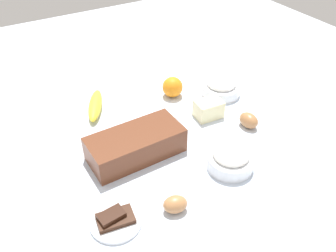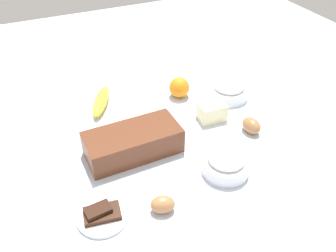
{
  "view_description": "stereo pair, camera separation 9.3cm",
  "coord_description": "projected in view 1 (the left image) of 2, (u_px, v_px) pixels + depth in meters",
  "views": [
    {
      "loc": [
        0.44,
        0.76,
        0.72
      ],
      "look_at": [
        0.0,
        0.0,
        0.04
      ],
      "focal_mm": 37.98,
      "sensor_mm": 36.0,
      "label": 1
    },
    {
      "loc": [
        0.36,
        0.8,
        0.72
      ],
      "look_at": [
        0.0,
        0.0,
        0.04
      ],
      "focal_mm": 37.98,
      "sensor_mm": 36.0,
      "label": 2
    }
  ],
  "objects": [
    {
      "name": "ground_plane",
      "position": [
        168.0,
        138.0,
        1.15
      ],
      "size": [
        2.4,
        2.4,
        0.02
      ],
      "primitive_type": "cube",
      "color": "silver"
    },
    {
      "name": "loaf_pan",
      "position": [
        136.0,
        144.0,
        1.04
      ],
      "size": [
        0.28,
        0.14,
        0.08
      ],
      "rotation": [
        0.0,
        0.0,
        0.03
      ],
      "color": "brown",
      "rests_on": "ground_plane"
    },
    {
      "name": "flour_bowl",
      "position": [
        231.0,
        159.0,
        1.01
      ],
      "size": [
        0.13,
        0.13,
        0.07
      ],
      "color": "white",
      "rests_on": "ground_plane"
    },
    {
      "name": "sugar_bowl",
      "position": [
        221.0,
        87.0,
        1.32
      ],
      "size": [
        0.14,
        0.14,
        0.07
      ],
      "color": "white",
      "rests_on": "ground_plane"
    },
    {
      "name": "banana",
      "position": [
        95.0,
        105.0,
        1.24
      ],
      "size": [
        0.12,
        0.19,
        0.04
      ],
      "primitive_type": "ellipsoid",
      "rotation": [
        0.0,
        0.0,
        4.25
      ],
      "color": "yellow",
      "rests_on": "ground_plane"
    },
    {
      "name": "orange_fruit",
      "position": [
        173.0,
        87.0,
        1.3
      ],
      "size": [
        0.08,
        0.08,
        0.08
      ],
      "primitive_type": "sphere",
      "color": "orange",
      "rests_on": "ground_plane"
    },
    {
      "name": "butter_block",
      "position": [
        209.0,
        109.0,
        1.2
      ],
      "size": [
        0.09,
        0.07,
        0.06
      ],
      "primitive_type": "cube",
      "rotation": [
        0.0,
        0.0,
        -0.08
      ],
      "color": "#F4EDB2",
      "rests_on": "ground_plane"
    },
    {
      "name": "egg_near_butter",
      "position": [
        249.0,
        120.0,
        1.16
      ],
      "size": [
        0.06,
        0.07,
        0.05
      ],
      "primitive_type": "ellipsoid",
      "rotation": [
        0.0,
        1.57,
        4.83
      ],
      "color": "#A77044",
      "rests_on": "ground_plane"
    },
    {
      "name": "egg_beside_bowl",
      "position": [
        175.0,
        204.0,
        0.89
      ],
      "size": [
        0.07,
        0.06,
        0.05
      ],
      "primitive_type": "ellipsoid",
      "rotation": [
        0.0,
        1.57,
        2.84
      ],
      "color": "#B37949",
      "rests_on": "ground_plane"
    },
    {
      "name": "chocolate_plate",
      "position": [
        115.0,
        220.0,
        0.87
      ],
      "size": [
        0.13,
        0.13,
        0.03
      ],
      "color": "white",
      "rests_on": "ground_plane"
    }
  ]
}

